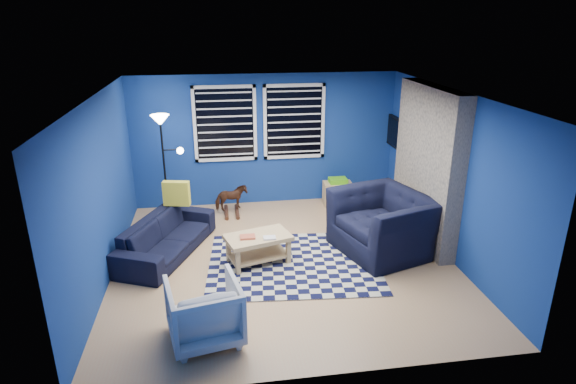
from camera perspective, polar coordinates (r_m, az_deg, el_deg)
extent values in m
plane|color=tan|center=(7.35, -0.43, -8.17)|extent=(5.00, 5.00, 0.00)
plane|color=white|center=(6.54, -0.49, 11.48)|extent=(5.00, 5.00, 0.00)
plane|color=navy|center=(9.22, -2.70, 6.13)|extent=(5.00, 0.00, 5.00)
plane|color=navy|center=(6.96, -21.28, -0.01)|extent=(0.00, 5.00, 5.00)
plane|color=navy|center=(7.59, 18.57, 1.95)|extent=(0.00, 5.00, 5.00)
cube|color=gray|center=(7.96, 16.15, 3.05)|extent=(0.26, 2.00, 2.50)
cube|color=black|center=(8.21, 14.66, -2.99)|extent=(0.04, 0.70, 0.60)
cube|color=gray|center=(8.28, 13.64, -5.03)|extent=(0.50, 1.20, 0.08)
cube|color=black|center=(9.08, -7.48, 8.02)|extent=(1.05, 0.02, 1.30)
cube|color=white|center=(8.95, -7.68, 12.26)|extent=(1.17, 0.05, 0.06)
cube|color=white|center=(9.24, -7.28, 3.88)|extent=(1.17, 0.05, 0.06)
cube|color=black|center=(9.20, 0.73, 8.35)|extent=(1.05, 0.02, 1.30)
cube|color=white|center=(9.07, 0.76, 12.54)|extent=(1.17, 0.05, 0.06)
cube|color=white|center=(9.35, 0.72, 4.25)|extent=(1.17, 0.05, 0.06)
cube|color=black|center=(9.29, 12.94, 6.69)|extent=(0.06, 1.00, 0.58)
cube|color=black|center=(9.27, 12.74, 6.69)|extent=(0.01, 0.92, 0.50)
cube|color=black|center=(7.28, 0.62, -8.41)|extent=(2.66, 2.20, 0.02)
imported|color=black|center=(7.68, -14.19, -5.13)|extent=(2.12, 1.50, 0.58)
imported|color=black|center=(7.60, 11.21, -3.67)|extent=(1.75, 1.64, 0.93)
imported|color=gray|center=(5.65, -9.90, -13.73)|extent=(0.93, 0.95, 0.73)
imported|color=#432315|center=(8.95, -6.75, -0.72)|extent=(0.40, 0.63, 0.49)
cube|color=tan|center=(7.12, -3.57, -5.41)|extent=(1.05, 0.78, 0.06)
cube|color=tan|center=(7.26, -3.52, -7.48)|extent=(0.95, 0.68, 0.03)
cube|color=#B84F34|center=(7.05, -4.81, -5.32)|extent=(0.26, 0.21, 0.03)
cube|color=silver|center=(7.01, -2.21, -5.44)|extent=(0.21, 0.17, 0.03)
cube|color=tan|center=(7.02, -6.63, -7.93)|extent=(0.08, 0.08, 0.38)
cube|color=tan|center=(7.08, -0.16, -7.53)|extent=(0.08, 0.08, 0.38)
cube|color=tan|center=(7.39, -6.77, -6.42)|extent=(0.08, 0.08, 0.38)
cube|color=tan|center=(7.45, -0.63, -6.05)|extent=(0.08, 0.08, 0.38)
cube|color=tan|center=(9.41, 5.88, -0.19)|extent=(0.56, 0.39, 0.45)
cube|color=black|center=(9.41, 5.88, -0.19)|extent=(0.48, 0.35, 0.36)
cube|color=#57C216|center=(9.32, 5.94, 1.36)|extent=(0.35, 0.28, 0.09)
cylinder|color=black|center=(9.09, -13.92, -2.90)|extent=(0.24, 0.24, 0.03)
cylinder|color=black|center=(8.79, -14.40, 2.39)|extent=(0.04, 0.04, 1.77)
cone|color=white|center=(8.56, -14.93, 8.24)|extent=(0.32, 0.32, 0.18)
sphere|color=white|center=(8.61, -12.67, 4.80)|extent=(0.12, 0.12, 0.12)
cube|color=yellow|center=(8.00, -13.08, -0.16)|extent=(0.44, 0.21, 0.40)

